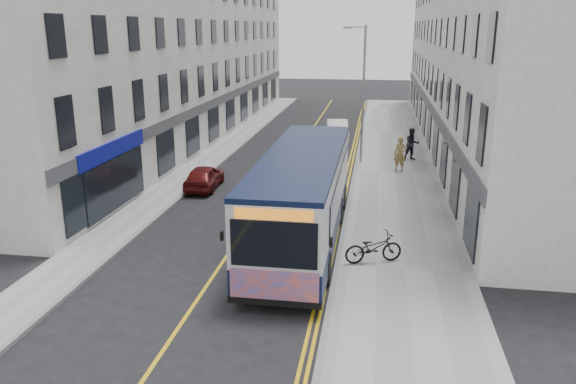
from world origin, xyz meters
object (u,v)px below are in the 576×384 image
(pedestrian_far, at_px, (412,144))
(car_white, at_px, (337,130))
(pedestrian_near, at_px, (400,154))
(car_maroon, at_px, (204,177))
(streetlamp, at_px, (362,90))
(city_bus, at_px, (303,194))
(bicycle, at_px, (373,248))

(pedestrian_far, distance_m, car_white, 7.92)
(pedestrian_near, relative_size, car_maroon, 0.54)
(pedestrian_far, distance_m, car_maroon, 13.15)
(streetlamp, bearing_deg, city_bus, -97.38)
(city_bus, bearing_deg, car_maroon, 132.49)
(streetlamp, relative_size, car_white, 1.87)
(car_white, relative_size, car_maroon, 1.19)
(car_white, distance_m, car_maroon, 14.96)
(streetlamp, xyz_separation_m, car_maroon, (-7.57, -6.57, -3.77))
(bicycle, height_order, pedestrian_near, pedestrian_near)
(city_bus, height_order, pedestrian_near, city_bus)
(city_bus, distance_m, car_maroon, 8.81)
(pedestrian_far, bearing_deg, car_maroon, -164.36)
(pedestrian_far, bearing_deg, streetlamp, 179.53)
(bicycle, distance_m, car_white, 22.33)
(bicycle, xyz_separation_m, pedestrian_far, (2.07, 15.98, 0.44))
(streetlamp, distance_m, car_maroon, 10.71)
(bicycle, height_order, pedestrian_far, pedestrian_far)
(streetlamp, relative_size, pedestrian_far, 4.14)
(city_bus, bearing_deg, bicycle, -34.80)
(bicycle, xyz_separation_m, car_maroon, (-8.59, 8.31, -0.04))
(bicycle, bearing_deg, car_white, -13.22)
(bicycle, distance_m, car_maroon, 11.95)
(streetlamp, height_order, bicycle, streetlamp)
(car_white, bearing_deg, city_bus, -96.29)
(pedestrian_near, bearing_deg, streetlamp, 159.37)
(pedestrian_far, bearing_deg, bicycle, -117.50)
(streetlamp, relative_size, pedestrian_near, 4.15)
(streetlamp, distance_m, bicycle, 15.37)
(streetlamp, bearing_deg, pedestrian_far, 19.63)
(bicycle, bearing_deg, city_bus, 34.53)
(city_bus, relative_size, bicycle, 5.90)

